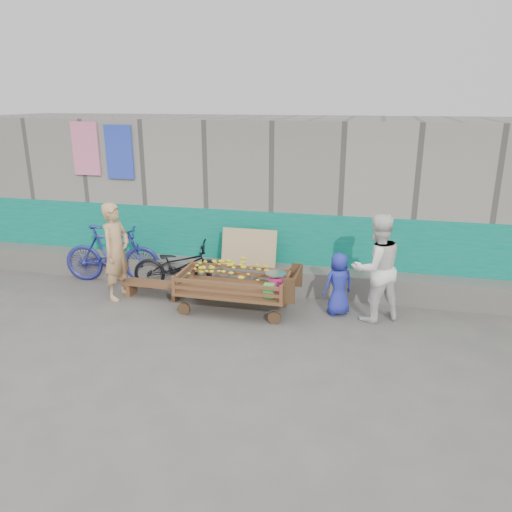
% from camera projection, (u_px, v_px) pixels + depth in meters
% --- Properties ---
extents(ground, '(80.00, 80.00, 0.00)m').
position_uv_depth(ground, '(190.00, 343.00, 7.19)').
color(ground, '#54514D').
rests_on(ground, ground).
extents(building_wall, '(12.00, 3.50, 3.00)m').
position_uv_depth(building_wall, '(257.00, 193.00, 10.49)').
color(building_wall, gray).
rests_on(building_wall, ground).
extents(banana_cart, '(1.97, 0.90, 0.84)m').
position_uv_depth(banana_cart, '(232.00, 278.00, 8.12)').
color(banana_cart, brown).
rests_on(banana_cart, ground).
extents(bench, '(1.07, 0.32, 0.27)m').
position_uv_depth(bench, '(154.00, 286.00, 8.81)').
color(bench, brown).
rests_on(bench, ground).
extents(vendor_man, '(0.48, 0.67, 1.70)m').
position_uv_depth(vendor_man, '(116.00, 251.00, 8.59)').
color(vendor_man, tan).
rests_on(vendor_man, ground).
extents(woman, '(1.05, 0.98, 1.71)m').
position_uv_depth(woman, '(376.00, 268.00, 7.73)').
color(woman, white).
rests_on(woman, ground).
extents(child, '(0.60, 0.56, 1.04)m').
position_uv_depth(child, '(339.00, 284.00, 8.02)').
color(child, '#252FA5').
rests_on(child, ground).
extents(bicycle_dark, '(1.77, 0.94, 0.89)m').
position_uv_depth(bicycle_dark, '(179.00, 266.00, 9.13)').
color(bicycle_dark, black).
rests_on(bicycle_dark, ground).
extents(bicycle_blue, '(1.90, 0.80, 1.10)m').
position_uv_depth(bicycle_blue, '(112.00, 254.00, 9.45)').
color(bicycle_blue, navy).
rests_on(bicycle_blue, ground).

